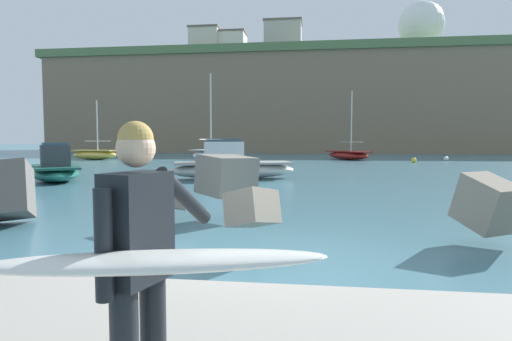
{
  "coord_description": "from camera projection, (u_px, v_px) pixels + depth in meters",
  "views": [
    {
      "loc": [
        0.99,
        -6.7,
        1.91
      ],
      "look_at": [
        0.02,
        0.5,
        1.4
      ],
      "focal_mm": 30.16,
      "sensor_mm": 36.0,
      "label": 1
    }
  ],
  "objects": [
    {
      "name": "mooring_buoy_middle",
      "position": [
        446.0,
        159.0,
        39.73
      ],
      "size": [
        0.44,
        0.44,
        0.44
      ],
      "color": "silver",
      "rests_on": "ground"
    },
    {
      "name": "boat_mid_right",
      "position": [
        348.0,
        155.0,
        42.49
      ],
      "size": [
        4.74,
        5.64,
        6.71
      ],
      "color": "maroon",
      "rests_on": "ground"
    },
    {
      "name": "radar_dome",
      "position": [
        421.0,
        30.0,
        79.02
      ],
      "size": [
        8.22,
        8.22,
        11.61
      ],
      "color": "silver",
      "rests_on": "headland_bluff"
    },
    {
      "name": "ground_plane",
      "position": [
        250.0,
        260.0,
        6.89
      ],
      "size": [
        400.0,
        400.0,
        0.0
      ],
      "primitive_type": "plane",
      "color": "#42707F"
    },
    {
      "name": "boat_near_centre",
      "position": [
        95.0,
        154.0,
        42.56
      ],
      "size": [
        4.76,
        2.25,
        5.84
      ],
      "color": "#EAC64C",
      "rests_on": "ground"
    },
    {
      "name": "breakwater_jetty",
      "position": [
        383.0,
        192.0,
        7.95
      ],
      "size": [
        31.12,
        6.55,
        2.14
      ],
      "color": "slate",
      "rests_on": "ground"
    },
    {
      "name": "boat_near_left",
      "position": [
        214.0,
        154.0,
        39.76
      ],
      "size": [
        3.84,
        6.11,
        7.99
      ],
      "color": "white",
      "rests_on": "ground"
    },
    {
      "name": "surfer_with_board",
      "position": [
        130.0,
        263.0,
        2.23
      ],
      "size": [
        2.11,
        1.42,
        1.78
      ],
      "color": "black",
      "rests_on": "walkway_path"
    },
    {
      "name": "station_building_central",
      "position": [
        228.0,
        46.0,
        74.39
      ],
      "size": [
        6.28,
        4.59,
        4.82
      ],
      "color": "silver",
      "rests_on": "headland_bluff"
    },
    {
      "name": "mooring_buoy_inner",
      "position": [
        414.0,
        160.0,
        36.64
      ],
      "size": [
        0.44,
        0.44,
        0.44
      ],
      "color": "yellow",
      "rests_on": "ground"
    },
    {
      "name": "headland_bluff",
      "position": [
        316.0,
        107.0,
        76.69
      ],
      "size": [
        84.95,
        33.73,
        15.73
      ],
      "color": "#847056",
      "rests_on": "ground"
    },
    {
      "name": "boat_mid_centre",
      "position": [
        231.0,
        166.0,
        21.25
      ],
      "size": [
        6.52,
        3.82,
        1.96
      ],
      "color": "beige",
      "rests_on": "ground"
    },
    {
      "name": "station_building_west",
      "position": [
        206.0,
        45.0,
        74.64
      ],
      "size": [
        5.24,
        5.83,
        5.47
      ],
      "color": "beige",
      "rests_on": "headland_bluff"
    },
    {
      "name": "boat_mid_left",
      "position": [
        55.0,
        169.0,
        20.06
      ],
      "size": [
        4.27,
        4.79,
        1.81
      ],
      "color": "#1E6656",
      "rests_on": "ground"
    },
    {
      "name": "station_building_east",
      "position": [
        283.0,
        39.0,
        70.54
      ],
      "size": [
        6.21,
        4.97,
        5.58
      ],
      "color": "#B2ADA3",
      "rests_on": "headland_bluff"
    }
  ]
}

